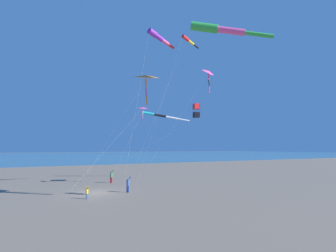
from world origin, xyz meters
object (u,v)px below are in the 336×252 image
kite_windsock_small_distant (219,29)px  kite_windsock_yellow_midlevel (158,37)px  kite_windsock_rainbow_low_near (188,41)px  kite_delta_green_low_center (209,73)px  person_adult_flyer (111,176)px  kite_box_orange_high_right (196,111)px  kite_delta_magenta_far_left (142,109)px  person_child_green_jacket (87,192)px  kite_delta_teal_far_right (146,78)px  kite_windsock_striped_overhead (159,115)px  person_child_grey_jacket (128,184)px

kite_windsock_small_distant → kite_windsock_yellow_midlevel: kite_windsock_yellow_midlevel is taller
kite_windsock_rainbow_low_near → kite_windsock_small_distant: bearing=163.3°
kite_delta_green_low_center → kite_windsock_rainbow_low_near: bearing=78.0°
person_adult_flyer → kite_windsock_rainbow_low_near: size_ratio=0.10×
kite_box_orange_high_right → kite_delta_magenta_far_left: kite_delta_magenta_far_left is taller
person_child_green_jacket → kite_windsock_rainbow_low_near: 20.47m
kite_windsock_small_distant → kite_delta_green_low_center: bearing=-32.0°
kite_windsock_small_distant → kite_box_orange_high_right: bearing=7.8°
kite_windsock_yellow_midlevel → kite_delta_green_low_center: size_ratio=1.24×
kite_windsock_small_distant → kite_delta_teal_far_right: size_ratio=1.34×
person_child_green_jacket → kite_windsock_yellow_midlevel: bearing=-85.0°
kite_delta_teal_far_right → kite_windsock_striped_overhead: (13.72, -7.76, -1.35)m
kite_windsock_small_distant → kite_windsock_striped_overhead: bearing=-10.2°
kite_delta_magenta_far_left → kite_delta_green_low_center: (-4.80, -6.78, 4.27)m
kite_delta_teal_far_right → kite_delta_magenta_far_left: size_ratio=1.16×
person_child_green_jacket → kite_box_orange_high_right: bearing=-125.0°
kite_delta_green_low_center → person_adult_flyer: bearing=43.4°
kite_windsock_rainbow_low_near → kite_windsock_striped_overhead: 12.50m
kite_delta_magenta_far_left → kite_delta_green_low_center: 9.34m
kite_windsock_yellow_midlevel → kite_windsock_striped_overhead: (9.32, -4.50, -7.68)m
person_child_green_jacket → kite_box_orange_high_right: 12.52m
person_child_green_jacket → kite_windsock_rainbow_low_near: kite_windsock_rainbow_low_near is taller
person_child_green_jacket → kite_box_orange_high_right: kite_box_orange_high_right is taller
kite_windsock_yellow_midlevel → kite_delta_green_low_center: bearing=-97.8°
kite_delta_teal_far_right → kite_windsock_yellow_midlevel: size_ratio=0.64×
person_adult_flyer → kite_box_orange_high_right: size_ratio=0.17×
kite_delta_magenta_far_left → kite_delta_green_low_center: bearing=-125.3°
person_child_green_jacket → kite_delta_green_low_center: kite_delta_green_low_center is taller
kite_delta_teal_far_right → kite_windsock_yellow_midlevel: 8.37m
kite_delta_teal_far_right → kite_windsock_striped_overhead: bearing=-29.5°
kite_delta_green_low_center → kite_box_orange_high_right: bearing=134.5°
person_child_grey_jacket → kite_windsock_yellow_midlevel: (-0.89, -3.07, 16.48)m
person_child_green_jacket → kite_windsock_small_distant: bearing=-135.0°
person_child_green_jacket → kite_delta_teal_far_right: kite_delta_teal_far_right is taller
kite_windsock_yellow_midlevel → kite_delta_green_low_center: 7.37m
kite_delta_teal_far_right → person_child_grey_jacket: bearing=-2.0°
kite_windsock_small_distant → kite_delta_green_low_center: (8.46, -5.28, -0.56)m
kite_delta_green_low_center → person_child_grey_jacket: bearing=79.4°
person_adult_flyer → person_child_grey_jacket: person_adult_flyer is taller
person_child_grey_jacket → kite_windsock_small_distant: (-10.23, -4.21, 13.53)m
kite_windsock_small_distant → kite_box_orange_high_right: 7.07m
person_child_grey_jacket → kite_windsock_striped_overhead: bearing=-42.0°
kite_box_orange_high_right → kite_delta_magenta_far_left: (10.38, 1.10, 1.62)m
kite_windsock_striped_overhead → kite_windsock_small_distant: bearing=169.8°
person_child_green_jacket → kite_box_orange_high_right: (-5.80, -8.28, 7.39)m
kite_windsock_rainbow_low_near → kite_box_orange_high_right: bearing=153.2°
person_child_grey_jacket → kite_delta_magenta_far_left: kite_delta_magenta_far_left is taller
kite_windsock_rainbow_low_near → kite_windsock_yellow_midlevel: bearing=85.1°
person_child_grey_jacket → kite_windsock_rainbow_low_near: (-1.22, -6.91, 16.71)m
kite_delta_teal_far_right → kite_delta_green_low_center: (3.52, -9.68, 2.83)m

